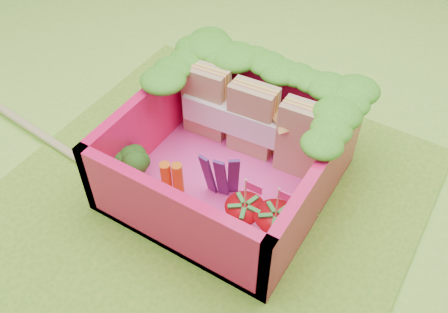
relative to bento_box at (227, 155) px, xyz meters
name	(u,v)px	position (x,y,z in m)	size (l,w,h in m)	color
ground	(208,200)	(-0.04, -0.17, -0.31)	(14.00, 14.00, 0.00)	#92D83D
placemat	(208,198)	(-0.04, -0.17, -0.29)	(2.60, 2.60, 0.03)	#69AC26
bento_floor	(227,181)	(0.00, 0.00, -0.25)	(1.30, 1.30, 0.05)	#FF41AB
bento_box	(227,155)	(0.00, 0.00, 0.00)	(1.30, 1.30, 0.55)	#F31456
lettuce_ruffle	(267,73)	(0.00, 0.50, 0.33)	(1.43, 0.83, 0.11)	#2D7F17
sandwich_stack	(253,121)	(0.01, 0.33, 0.05)	(1.06, 0.24, 0.55)	tan
broccoli	(131,164)	(-0.52, -0.35, -0.06)	(0.31, 0.31, 0.24)	#6C9C4B
carrot_sticks	(172,179)	(-0.24, -0.29, -0.09)	(0.14, 0.10, 0.27)	#DE5512
purple_wedges	(221,176)	(0.05, -0.15, -0.04)	(0.21, 0.11, 0.38)	#521B5F
strawberry_left	(244,218)	(0.31, -0.31, -0.10)	(0.24, 0.24, 0.48)	#B70B15
strawberry_right	(274,228)	(0.50, -0.29, -0.09)	(0.25, 0.25, 0.49)	#B70B15
snap_peas	(258,215)	(0.34, -0.18, -0.20)	(0.63, 0.55, 0.05)	#5ABD3B
chopsticks	(63,149)	(-1.17, -0.36, -0.25)	(2.20, 0.28, 0.04)	tan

